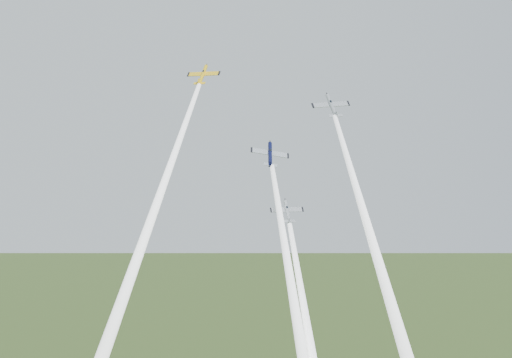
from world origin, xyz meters
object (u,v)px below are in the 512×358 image
(plane_silver_low, at_px, (287,211))
(plane_yellow, at_px, (203,75))
(plane_navy, at_px, (270,154))
(plane_silver_right, at_px, (332,106))

(plane_silver_low, bearing_deg, plane_yellow, 133.26)
(plane_navy, xyz_separation_m, plane_silver_low, (2.87, -7.53, -11.77))
(plane_yellow, relative_size, plane_silver_low, 1.14)
(plane_navy, distance_m, plane_silver_low, 14.26)
(plane_silver_right, bearing_deg, plane_yellow, 166.10)
(plane_silver_right, distance_m, plane_silver_low, 28.10)
(plane_silver_right, bearing_deg, plane_silver_low, -141.65)
(plane_yellow, xyz_separation_m, plane_silver_right, (28.23, -2.09, -6.91))
(plane_yellow, relative_size, plane_silver_right, 0.89)
(plane_silver_right, xyz_separation_m, plane_silver_low, (-11.00, -12.23, -22.78))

